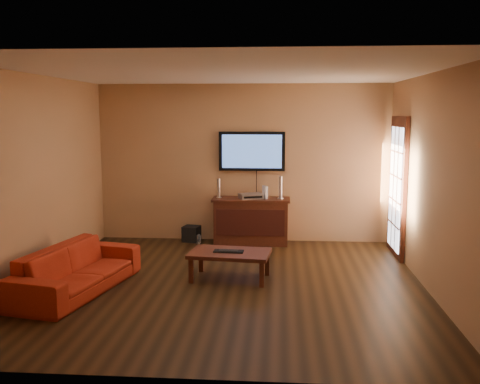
# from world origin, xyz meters

# --- Properties ---
(ground_plane) EXTENTS (5.00, 5.00, 0.00)m
(ground_plane) POSITION_xyz_m (0.00, 0.00, 0.00)
(ground_plane) COLOR black
(ground_plane) RESTS_ON ground
(room_walls) EXTENTS (5.00, 5.00, 5.00)m
(room_walls) POSITION_xyz_m (0.00, 0.62, 1.69)
(room_walls) COLOR tan
(room_walls) RESTS_ON ground
(french_door) EXTENTS (0.07, 1.02, 2.22)m
(french_door) POSITION_xyz_m (2.46, 1.70, 1.05)
(french_door) COLOR #3A160D
(french_door) RESTS_ON ground
(media_console) EXTENTS (1.31, 0.50, 0.78)m
(media_console) POSITION_xyz_m (0.16, 2.24, 0.39)
(media_console) COLOR #3A160D
(media_console) RESTS_ON ground
(television) EXTENTS (1.13, 0.08, 0.67)m
(television) POSITION_xyz_m (0.16, 2.45, 1.56)
(television) COLOR black
(television) RESTS_ON ground
(coffee_table) EXTENTS (1.12, 0.74, 0.38)m
(coffee_table) POSITION_xyz_m (-0.01, 0.24, 0.33)
(coffee_table) COLOR #3A160D
(coffee_table) RESTS_ON ground
(sofa) EXTENTS (0.95, 2.02, 0.76)m
(sofa) POSITION_xyz_m (-1.86, -0.39, 0.38)
(sofa) COLOR #A32712
(sofa) RESTS_ON ground
(speaker_left) EXTENTS (0.09, 0.09, 0.33)m
(speaker_left) POSITION_xyz_m (-0.39, 2.26, 0.93)
(speaker_left) COLOR silver
(speaker_left) RESTS_ON media_console
(speaker_right) EXTENTS (0.10, 0.10, 0.38)m
(speaker_right) POSITION_xyz_m (0.65, 2.22, 0.96)
(speaker_right) COLOR silver
(speaker_right) RESTS_ON media_console
(av_receiver) EXTENTS (0.44, 0.38, 0.09)m
(av_receiver) POSITION_xyz_m (0.15, 2.22, 0.82)
(av_receiver) COLOR silver
(av_receiver) RESTS_ON media_console
(game_console) EXTENTS (0.10, 0.16, 0.21)m
(game_console) POSITION_xyz_m (0.39, 2.24, 0.89)
(game_console) COLOR white
(game_console) RESTS_ON media_console
(subwoofer) EXTENTS (0.32, 0.32, 0.27)m
(subwoofer) POSITION_xyz_m (-0.88, 2.32, 0.13)
(subwoofer) COLOR black
(subwoofer) RESTS_ON ground
(bottle) EXTENTS (0.08, 0.08, 0.22)m
(bottle) POSITION_xyz_m (-0.70, 1.94, 0.10)
(bottle) COLOR white
(bottle) RESTS_ON ground
(keyboard) EXTENTS (0.40, 0.17, 0.02)m
(keyboard) POSITION_xyz_m (-0.03, 0.23, 0.39)
(keyboard) COLOR black
(keyboard) RESTS_ON coffee_table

